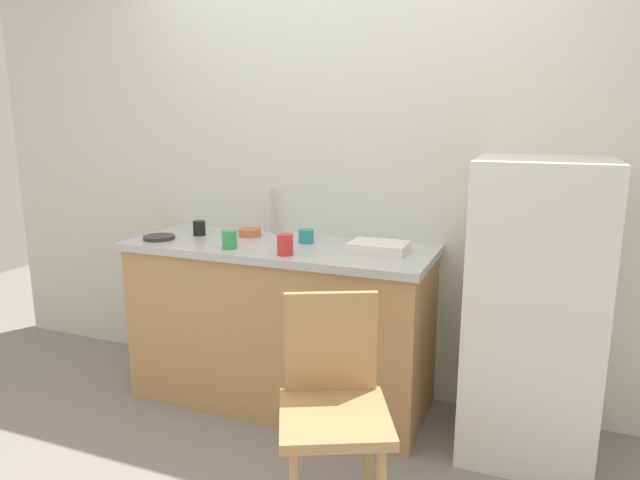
% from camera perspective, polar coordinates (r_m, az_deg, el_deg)
% --- Properties ---
extents(ground_plane, '(8.00, 8.00, 0.00)m').
position_cam_1_polar(ground_plane, '(2.72, -5.82, -22.36)').
color(ground_plane, gray).
extents(back_wall, '(4.80, 0.10, 2.49)m').
position_cam_1_polar(back_wall, '(3.17, 2.11, 6.87)').
color(back_wall, silver).
rests_on(back_wall, ground_plane).
extents(cabinet_base, '(1.59, 0.60, 0.85)m').
position_cam_1_polar(cabinet_base, '(3.12, -3.97, -8.73)').
color(cabinet_base, tan).
rests_on(cabinet_base, ground_plane).
extents(countertop, '(1.63, 0.64, 0.04)m').
position_cam_1_polar(countertop, '(2.99, -4.09, -0.74)').
color(countertop, '#B7B7BC').
rests_on(countertop, cabinet_base).
extents(faucet, '(0.02, 0.02, 0.26)m').
position_cam_1_polar(faucet, '(3.25, -4.73, 2.96)').
color(faucet, '#B7B7BC').
rests_on(faucet, countertop).
extents(refrigerator, '(0.57, 0.59, 1.37)m').
position_cam_1_polar(refrigerator, '(2.76, 20.80, -6.64)').
color(refrigerator, silver).
rests_on(refrigerator, ground_plane).
extents(chair, '(0.53, 0.53, 0.89)m').
position_cam_1_polar(chair, '(2.20, 1.33, -16.06)').
color(chair, tan).
rests_on(chair, ground_plane).
extents(dish_tray, '(0.28, 0.20, 0.05)m').
position_cam_1_polar(dish_tray, '(2.80, 5.97, -0.73)').
color(dish_tray, white).
rests_on(dish_tray, countertop).
extents(terracotta_bowl, '(0.13, 0.13, 0.04)m').
position_cam_1_polar(terracotta_bowl, '(3.20, -7.10, 0.79)').
color(terracotta_bowl, '#C67042').
rests_on(terracotta_bowl, countertop).
extents(hotplate, '(0.17, 0.17, 0.02)m').
position_cam_1_polar(hotplate, '(3.21, -15.92, 0.25)').
color(hotplate, '#2D2D2D').
rests_on(hotplate, countertop).
extents(cup_green, '(0.08, 0.08, 0.09)m').
position_cam_1_polar(cup_green, '(2.90, -9.14, 0.04)').
color(cup_green, green).
rests_on(cup_green, countertop).
extents(cup_black, '(0.07, 0.07, 0.08)m').
position_cam_1_polar(cup_black, '(3.26, -12.09, 1.18)').
color(cup_black, black).
rests_on(cup_black, countertop).
extents(cup_teal, '(0.08, 0.08, 0.07)m').
position_cam_1_polar(cup_teal, '(3.00, -1.40, 0.40)').
color(cup_teal, teal).
rests_on(cup_teal, countertop).
extents(cup_red, '(0.08, 0.08, 0.10)m').
position_cam_1_polar(cup_red, '(2.73, -3.55, -0.47)').
color(cup_red, red).
rests_on(cup_red, countertop).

